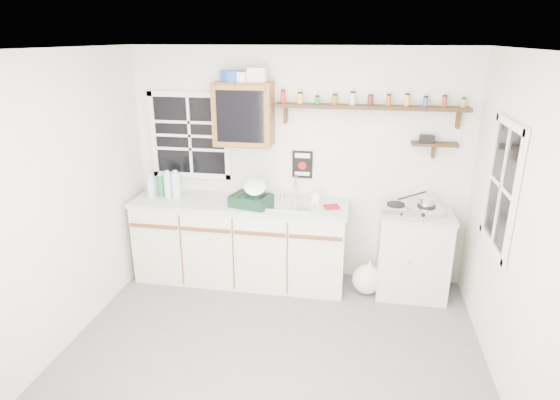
{
  "coord_description": "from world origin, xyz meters",
  "views": [
    {
      "loc": [
        0.65,
        -3.25,
        2.58
      ],
      "look_at": [
        -0.01,
        0.55,
        1.23
      ],
      "focal_mm": 30.0,
      "sensor_mm": 36.0,
      "label": 1
    }
  ],
  "objects": [
    {
      "name": "hotplate",
      "position": [
        1.19,
        1.31,
        0.95
      ],
      "size": [
        0.62,
        0.37,
        0.09
      ],
      "rotation": [
        0.0,
        0.0,
        0.08
      ],
      "color": "silver",
      "rests_on": "right_cabinet"
    },
    {
      "name": "main_cabinet",
      "position": [
        -0.58,
        1.3,
        0.46
      ],
      "size": [
        2.31,
        0.63,
        0.92
      ],
      "color": "beige",
      "rests_on": "floor"
    },
    {
      "name": "saucepan",
      "position": [
        1.33,
        1.31,
        1.03
      ],
      "size": [
        0.35,
        0.19,
        0.15
      ],
      "rotation": [
        0.0,
        0.0,
        -0.3
      ],
      "color": "silver",
      "rests_on": "hotplate"
    },
    {
      "name": "window_back",
      "position": [
        -1.2,
        1.59,
        1.55
      ],
      "size": [
        0.93,
        0.03,
        0.98
      ],
      "color": "black",
      "rests_on": "wall_back"
    },
    {
      "name": "rag",
      "position": [
        0.4,
        1.27,
        0.93
      ],
      "size": [
        0.18,
        0.17,
        0.02
      ],
      "primitive_type": "cube",
      "rotation": [
        0.0,
        0.0,
        0.34
      ],
      "color": "maroon",
      "rests_on": "main_cabinet"
    },
    {
      "name": "right_cabinet",
      "position": [
        1.25,
        1.32,
        0.46
      ],
      "size": [
        0.73,
        0.57,
        0.91
      ],
      "color": "silver",
      "rests_on": "floor"
    },
    {
      "name": "trash_bag",
      "position": [
        0.8,
        1.2,
        0.18
      ],
      "size": [
        0.36,
        0.32,
        0.41
      ],
      "color": "silver",
      "rests_on": "floor"
    },
    {
      "name": "window_right",
      "position": [
        1.79,
        0.55,
        1.45
      ],
      "size": [
        0.03,
        0.78,
        1.08
      ],
      "color": "black",
      "rests_on": "wall_back"
    },
    {
      "name": "dish_rack",
      "position": [
        -0.42,
        1.19,
        1.01
      ],
      "size": [
        0.46,
        0.39,
        0.3
      ],
      "rotation": [
        0.0,
        0.0,
        -0.26
      ],
      "color": "black",
      "rests_on": "main_cabinet"
    },
    {
      "name": "warning_sign",
      "position": [
        0.05,
        1.59,
        1.28
      ],
      "size": [
        0.22,
        0.02,
        0.3
      ],
      "color": "black",
      "rests_on": "wall_back"
    },
    {
      "name": "sink",
      "position": [
        -0.05,
        1.3,
        0.93
      ],
      "size": [
        0.52,
        0.44,
        0.29
      ],
      "color": "silver",
      "rests_on": "main_cabinet"
    },
    {
      "name": "upper_cabinet_clutter",
      "position": [
        -0.56,
        1.44,
        2.21
      ],
      "size": [
        0.47,
        0.24,
        0.14
      ],
      "color": "#1A3AAB",
      "rests_on": "upper_cabinet"
    },
    {
      "name": "water_bottles",
      "position": [
        -1.41,
        1.3,
        1.05
      ],
      "size": [
        0.37,
        0.16,
        0.31
      ],
      "color": "silver",
      "rests_on": "main_cabinet"
    },
    {
      "name": "upper_cabinet",
      "position": [
        -0.55,
        1.44,
        1.82
      ],
      "size": [
        0.6,
        0.32,
        0.65
      ],
      "color": "brown",
      "rests_on": "wall_back"
    },
    {
      "name": "soap_bottle",
      "position": [
        0.22,
        1.35,
        1.01
      ],
      "size": [
        0.09,
        0.09,
        0.18
      ],
      "primitive_type": "imported",
      "rotation": [
        0.0,
        0.0,
        0.06
      ],
      "color": "silver",
      "rests_on": "main_cabinet"
    },
    {
      "name": "secondary_shelf",
      "position": [
        1.36,
        1.52,
        1.58
      ],
      "size": [
        0.45,
        0.16,
        0.24
      ],
      "color": "#311D0D",
      "rests_on": "wall_back"
    },
    {
      "name": "spice_shelf",
      "position": [
        0.71,
        1.51,
        1.93
      ],
      "size": [
        1.91,
        0.18,
        0.34
      ],
      "color": "#311D0D",
      "rests_on": "wall_back"
    },
    {
      "name": "room",
      "position": [
        0.0,
        0.0,
        1.25
      ],
      "size": [
        3.64,
        3.24,
        2.54
      ],
      "color": "#59595C",
      "rests_on": "ground"
    }
  ]
}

